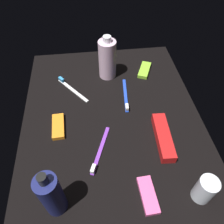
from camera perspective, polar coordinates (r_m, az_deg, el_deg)
name	(u,v)px	position (r cm, az deg, el deg)	size (l,w,h in cm)	color
ground_plane	(112,118)	(79.89, 0.00, -1.68)	(84.00, 64.00, 1.20)	black
lotion_bottle	(51,195)	(58.76, -15.50, -20.05)	(5.65, 5.65, 18.40)	navy
bodywash_bottle	(107,59)	(91.10, -1.22, 13.63)	(7.11, 7.11, 18.38)	silver
deodorant_stick	(205,189)	(65.95, 23.03, -18.07)	(5.15, 5.15, 8.83)	silver
toothbrush_purple	(100,152)	(70.67, -3.27, -10.32)	(17.18, 7.75, 2.10)	purple
toothbrush_white	(71,88)	(90.61, -10.60, 6.11)	(14.88, 12.08, 2.10)	white
toothbrush_blue	(126,96)	(85.97, 3.58, 4.12)	(18.03, 2.90, 2.10)	blue
toothpaste_box_red	(163,137)	(74.34, 13.17, -6.32)	(17.60, 4.40, 3.20)	red
snack_bar_orange	(58,126)	(78.23, -13.82, -3.65)	(10.40, 4.00, 1.50)	orange
snack_bar_lime	(144,70)	(98.70, 8.45, 10.76)	(10.40, 4.00, 1.50)	#8CD133
snack_bar_pink	(148,195)	(65.37, 9.36, -20.55)	(10.40, 4.00, 1.50)	#E55999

